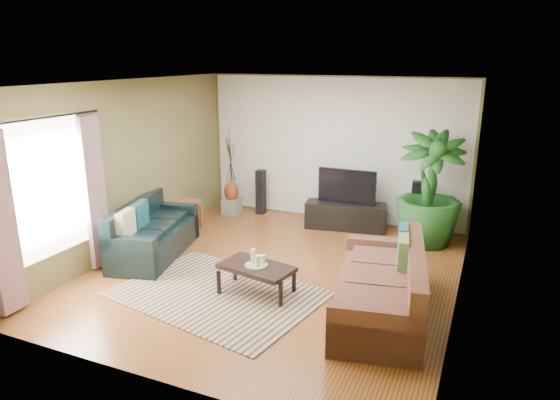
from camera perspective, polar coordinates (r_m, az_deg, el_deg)
The scene contains 28 objects.
floor at distance 7.34m, azimuth -0.63°, elevation -8.30°, with size 5.50×5.50×0.00m, color brown.
ceiling at distance 6.69m, azimuth -0.70°, elevation 13.24°, with size 5.50×5.50×0.00m, color white.
wall_back at distance 9.42m, azimuth 6.20°, elevation 5.73°, with size 5.00×5.00×0.00m, color olive.
wall_front at distance 4.64m, azimuth -14.70°, elevation -5.77°, with size 5.00×5.00×0.00m, color olive.
wall_left at distance 8.21m, azimuth -16.84°, elevation 3.59°, with size 5.50×5.50×0.00m, color olive.
wall_right at distance 6.34m, azimuth 20.46°, elevation -0.36°, with size 5.50×5.50×0.00m, color olive.
backwall_panel at distance 9.41m, azimuth 6.19°, elevation 5.72°, with size 4.90×4.90×0.00m, color white.
window_pane at distance 7.08m, azimuth -25.01°, elevation 1.22°, with size 1.80×1.80×0.00m, color white.
curtain_near at distance 6.65m, azimuth -29.20°, elevation -2.47°, with size 0.08×0.35×2.20m, color gray.
curtain_far at distance 7.60m, azimuth -20.38°, elevation 0.73°, with size 0.08×0.35×2.20m, color gray.
curtain_rod at distance 6.89m, azimuth -25.61°, elevation 8.43°, with size 0.03×0.03×1.90m, color black.
sofa_left at distance 8.06m, azimuth -14.18°, elevation -3.28°, with size 1.86×0.80×0.85m, color black.
sofa_right at distance 6.20m, azimuth 11.31°, elevation -9.11°, with size 2.20×0.99×0.85m, color brown.
area_rug at distance 6.78m, azimuth -7.13°, elevation -10.58°, with size 2.59×1.83×0.01m, color tan.
coffee_table at distance 6.68m, azimuth -2.70°, elevation -9.04°, with size 0.97×0.53×0.40m, color black.
candle_tray at distance 6.60m, azimuth -2.73°, elevation -7.43°, with size 0.30×0.30×0.01m, color gray.
candle_tall at distance 6.60m, azimuth -3.09°, elevation -6.43°, with size 0.06×0.06×0.19m, color beige.
candle_mid at distance 6.51m, azimuth -2.57°, elevation -6.96°, with size 0.06×0.06×0.15m, color #EFE1CA.
candle_short at distance 6.59m, azimuth -1.95°, elevation -6.79°, with size 0.06×0.06×0.12m, color #F0E4CB.
tv_stand at distance 9.14m, azimuth 7.50°, elevation -1.82°, with size 1.44×0.43×0.48m, color black.
television at distance 9.01m, azimuth 7.66°, elevation 1.56°, with size 1.06×0.06×0.62m, color black.
speaker_left at distance 9.89m, azimuth -2.21°, elevation 0.92°, with size 0.16×0.18×0.88m, color black.
speaker_right at distance 9.05m, azimuth 15.22°, elevation -0.88°, with size 0.17×0.19×0.95m, color black.
potted_plant at distance 8.50m, azimuth 16.70°, elevation 1.19°, with size 1.06×1.06×1.89m, color #1B521D.
plant_pot at distance 8.73m, azimuth 16.27°, elevation -3.94°, with size 0.35×0.35×0.27m, color black.
pedestal at distance 9.98m, azimuth -5.54°, elevation -0.70°, with size 0.31×0.31×0.31m, color #999996.
vase at distance 9.90m, azimuth -5.58°, elevation 0.96°, with size 0.29×0.29×0.40m, color maroon.
side_table at distance 9.19m, azimuth -10.69°, elevation -1.77°, with size 0.48×0.48×0.51m, color brown.
Camera 1 is at (2.73, -6.10, 3.04)m, focal length 32.00 mm.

